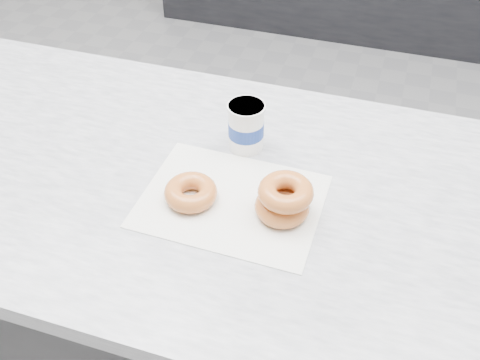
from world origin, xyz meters
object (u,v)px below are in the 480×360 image
object	(u,v)px
counter	(209,307)
donut_stack	(284,199)
donut_single	(191,192)
coffee_cup	(246,126)

from	to	relation	value
counter	donut_stack	size ratio (longest dim) A/B	23.25
donut_single	coffee_cup	xyz separation A→B (m)	(0.05, 0.19, 0.03)
counter	donut_stack	distance (m)	0.52
donut_single	donut_stack	size ratio (longest dim) A/B	0.78
counter	coffee_cup	bearing A→B (deg)	65.84
donut_single	donut_stack	world-z (taller)	donut_stack
donut_stack	donut_single	bearing A→B (deg)	-174.36
donut_stack	coffee_cup	xyz separation A→B (m)	(-0.12, 0.17, 0.02)
donut_single	donut_stack	xyz separation A→B (m)	(0.18, 0.02, 0.02)
donut_stack	coffee_cup	distance (m)	0.21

